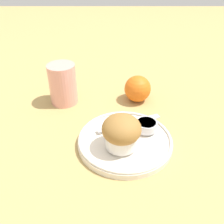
{
  "coord_description": "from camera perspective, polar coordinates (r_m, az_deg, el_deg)",
  "views": [
    {
      "loc": [
        -0.03,
        -0.44,
        0.39
      ],
      "look_at": [
        -0.03,
        0.05,
        0.06
      ],
      "focal_mm": 40.0,
      "sensor_mm": 36.0,
      "label": 1
    }
  ],
  "objects": [
    {
      "name": "orange_fruit",
      "position": [
        0.73,
        5.92,
        5.3
      ],
      "size": [
        0.08,
        0.08,
        0.08
      ],
      "color": "orange",
      "rests_on": "ground_plane"
    },
    {
      "name": "cream_ramekin",
      "position": [
        0.6,
        7.91,
        -3.0
      ],
      "size": [
        0.05,
        0.05,
        0.02
      ],
      "color": "silver",
      "rests_on": "plate"
    },
    {
      "name": "plate",
      "position": [
        0.58,
        3.14,
        -6.39
      ],
      "size": [
        0.22,
        0.22,
        0.02
      ],
      "color": "silver",
      "rests_on": "ground_plane"
    },
    {
      "name": "ground_plane",
      "position": [
        0.59,
        3.0,
        -7.28
      ],
      "size": [
        3.0,
        3.0,
        0.0
      ],
      "primitive_type": "plane",
      "color": "tan"
    },
    {
      "name": "berry_pair",
      "position": [
        0.6,
        4.22,
        -2.59
      ],
      "size": [
        0.03,
        0.02,
        0.02
      ],
      "color": "#B7192D",
      "rests_on": "plate"
    },
    {
      "name": "muffin",
      "position": [
        0.53,
        2.23,
        -4.56
      ],
      "size": [
        0.08,
        0.08,
        0.07
      ],
      "color": "silver",
      "rests_on": "plate"
    },
    {
      "name": "juice_glass",
      "position": [
        0.72,
        -11.11,
        6.28
      ],
      "size": [
        0.08,
        0.08,
        0.12
      ],
      "color": "#E5998C",
      "rests_on": "ground_plane"
    },
    {
      "name": "butter_knife",
      "position": [
        0.61,
        4.02,
        -2.56
      ],
      "size": [
        0.16,
        0.08,
        0.0
      ],
      "rotation": [
        0.0,
        0.0,
        0.38
      ],
      "color": "silver",
      "rests_on": "plate"
    }
  ]
}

